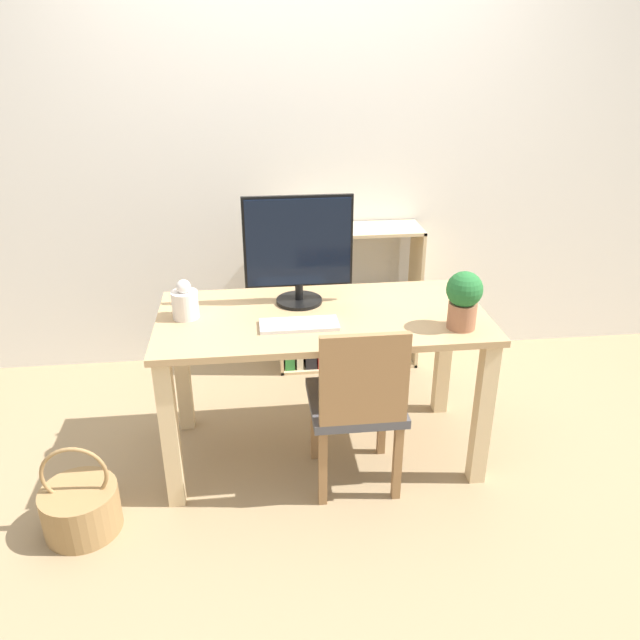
{
  "coord_description": "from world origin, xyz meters",
  "views": [
    {
      "loc": [
        -0.3,
        -2.49,
        1.88
      ],
      "look_at": [
        0.0,
        0.1,
        0.66
      ],
      "focal_mm": 35.0,
      "sensor_mm": 36.0,
      "label": 1
    }
  ],
  "objects": [
    {
      "name": "ground_plane",
      "position": [
        0.0,
        0.0,
        0.0
      ],
      "size": [
        10.0,
        10.0,
        0.0
      ],
      "primitive_type": "plane",
      "color": "#997F5B"
    },
    {
      "name": "wall_back",
      "position": [
        0.0,
        1.07,
        1.3
      ],
      "size": [
        8.0,
        0.05,
        2.6
      ],
      "color": "silver",
      "rests_on": "ground_plane"
    },
    {
      "name": "chair",
      "position": [
        0.12,
        -0.27,
        0.44
      ],
      "size": [
        0.4,
        0.4,
        0.82
      ],
      "rotation": [
        0.0,
        0.0,
        -0.12
      ],
      "color": "#4C4C51",
      "rests_on": "ground_plane"
    },
    {
      "name": "basket",
      "position": [
        -1.04,
        -0.41,
        0.11
      ],
      "size": [
        0.31,
        0.31,
        0.41
      ],
      "color": "#997547",
      "rests_on": "ground_plane"
    },
    {
      "name": "potted_plant",
      "position": [
        0.57,
        -0.2,
        0.87
      ],
      "size": [
        0.15,
        0.15,
        0.25
      ],
      "color": "#9E6647",
      "rests_on": "desk"
    },
    {
      "name": "monitor",
      "position": [
        -0.09,
        0.15,
        1.0
      ],
      "size": [
        0.49,
        0.21,
        0.5
      ],
      "color": "black",
      "rests_on": "desk"
    },
    {
      "name": "desk",
      "position": [
        0.0,
        0.0,
        0.6
      ],
      "size": [
        1.46,
        0.69,
        0.74
      ],
      "color": "tan",
      "rests_on": "ground_plane"
    },
    {
      "name": "vase",
      "position": [
        -0.6,
        0.04,
        0.81
      ],
      "size": [
        0.12,
        0.12,
        0.18
      ],
      "color": "silver",
      "rests_on": "desk"
    },
    {
      "name": "bookshelf",
      "position": [
        0.12,
        0.89,
        0.36
      ],
      "size": [
        0.83,
        0.28,
        0.86
      ],
      "color": "#D8BC8C",
      "rests_on": "ground_plane"
    },
    {
      "name": "keyboard",
      "position": [
        -0.11,
        -0.11,
        0.74
      ],
      "size": [
        0.33,
        0.13,
        0.02
      ],
      "color": "silver",
      "rests_on": "desk"
    }
  ]
}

